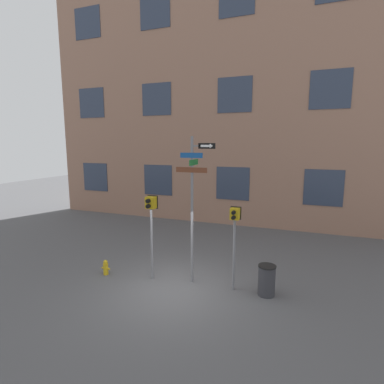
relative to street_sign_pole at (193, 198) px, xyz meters
name	(u,v)px	position (x,y,z in m)	size (l,w,h in m)	color
ground_plane	(173,290)	(-0.44, -0.75, -2.96)	(60.00, 60.00, 0.00)	#515154
building_facade	(236,96)	(-0.44, 8.00, 4.41)	(24.00, 0.64, 14.76)	#936B56
street_sign_pole	(193,198)	(0.00, 0.00, 0.00)	(1.32, 0.78, 4.97)	slate
pedestrian_signal_left	(151,214)	(-1.46, -0.25, -0.63)	(0.39, 0.40, 2.97)	slate
pedestrian_signal_right	(235,227)	(1.41, -0.04, -0.85)	(0.34, 0.40, 2.75)	slate
fire_hydrant	(106,268)	(-3.20, -0.56, -2.70)	(0.34, 0.18, 0.55)	gold
trash_bin	(267,280)	(2.46, -0.02, -2.47)	(0.56, 0.56, 0.98)	#333338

